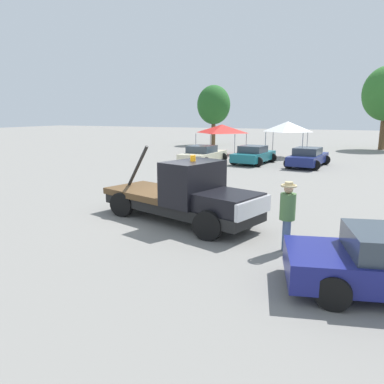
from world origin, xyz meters
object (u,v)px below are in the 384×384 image
(tow_truck, at_px, (186,196))
(canopy_tent_white, at_px, (288,127))
(canopy_tent_red, at_px, (222,129))
(parked_car_cream, at_px, (203,155))
(tree_left, at_px, (214,105))
(person_near_truck, at_px, (287,211))
(parked_car_teal, at_px, (253,155))
(parked_car_navy, at_px, (308,157))

(tow_truck, xyz_separation_m, canopy_tent_white, (-0.31, 20.77, 1.65))
(canopy_tent_red, distance_m, canopy_tent_white, 5.89)
(tow_truck, xyz_separation_m, parked_car_cream, (-5.27, 14.40, -0.26))
(parked_car_cream, xyz_separation_m, canopy_tent_red, (-0.90, 6.73, 1.64))
(tree_left, bearing_deg, person_near_truck, -66.19)
(tow_truck, height_order, parked_car_teal, tow_truck)
(tow_truck, bearing_deg, person_near_truck, -4.43)
(parked_car_cream, bearing_deg, tree_left, 21.10)
(canopy_tent_white, bearing_deg, person_near_truck, -80.07)
(parked_car_cream, xyz_separation_m, parked_car_teal, (3.44, 1.40, -0.00))
(tow_truck, relative_size, parked_car_navy, 1.27)
(tow_truck, relative_size, canopy_tent_white, 2.08)
(parked_car_navy, xyz_separation_m, canopy_tent_red, (-8.21, 5.32, 1.64))
(parked_car_teal, xyz_separation_m, canopy_tent_red, (-4.35, 5.33, 1.64))
(person_near_truck, bearing_deg, canopy_tent_white, -102.29)
(parked_car_navy, bearing_deg, parked_car_teal, 96.84)
(parked_car_teal, relative_size, canopy_tent_red, 1.22)
(person_near_truck, distance_m, tree_left, 35.11)
(person_near_truck, relative_size, parked_car_teal, 0.43)
(person_near_truck, height_order, canopy_tent_white, canopy_tent_white)
(parked_car_teal, bearing_deg, canopy_tent_red, 46.69)
(person_near_truck, xyz_separation_m, parked_car_navy, (-1.55, 17.24, -0.47))
(parked_car_navy, relative_size, canopy_tent_white, 1.64)
(canopy_tent_red, bearing_deg, person_near_truck, -66.61)
(parked_car_teal, height_order, tree_left, tree_left)
(tow_truck, relative_size, person_near_truck, 3.29)
(parked_car_teal, bearing_deg, tree_left, 38.01)
(canopy_tent_white, bearing_deg, parked_car_cream, -127.93)
(parked_car_navy, height_order, tree_left, tree_left)
(parked_car_navy, bearing_deg, parked_car_cream, 107.67)
(person_near_truck, xyz_separation_m, canopy_tent_white, (-3.88, 22.20, 1.44))
(parked_car_teal, distance_m, canopy_tent_white, 5.54)
(parked_car_navy, height_order, canopy_tent_white, canopy_tent_white)
(parked_car_navy, xyz_separation_m, canopy_tent_white, (-2.33, 4.96, 1.92))
(canopy_tent_red, height_order, tree_left, tree_left)
(tow_truck, bearing_deg, parked_car_teal, 113.90)
(parked_car_teal, bearing_deg, person_near_truck, -155.12)
(parked_car_cream, height_order, canopy_tent_red, canopy_tent_red)
(parked_car_cream, height_order, parked_car_navy, same)
(tow_truck, bearing_deg, canopy_tent_white, 108.15)
(tow_truck, height_order, parked_car_cream, tow_truck)
(parked_car_cream, relative_size, canopy_tent_white, 1.59)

